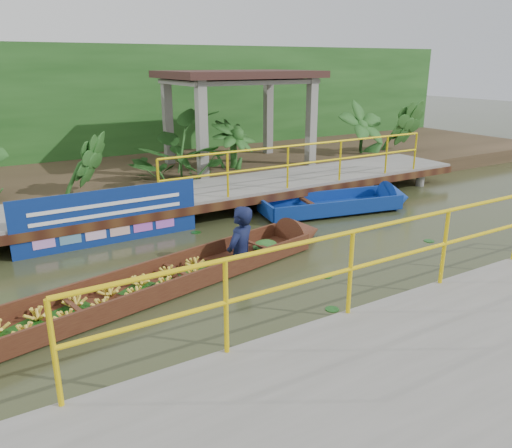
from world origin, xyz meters
TOP-DOWN VIEW (x-y plane):
  - ground at (0.00, 0.00)m, footprint 80.00×80.00m
  - land_strip at (0.00, 7.50)m, footprint 30.00×8.00m
  - far_dock at (0.02, 3.43)m, footprint 16.00×2.06m
  - pavilion at (3.00, 6.30)m, footprint 4.40×3.00m
  - foliage_backdrop at (0.00, 10.00)m, footprint 30.00×0.80m
  - vendor_boat at (-2.02, -0.01)m, footprint 8.76×2.66m
  - moored_blue_boat at (3.95, 1.73)m, footprint 4.03×1.71m
  - blue_banner at (-2.07, 2.48)m, footprint 3.61×0.04m
  - tropical_plants at (2.25, 5.30)m, footprint 14.30×1.30m

SIDE VIEW (x-z plane):
  - ground at x=0.00m, z-range 0.00..0.00m
  - moored_blue_boat at x=3.95m, z-range -0.30..0.63m
  - land_strip at x=0.00m, z-range 0.00..0.45m
  - vendor_boat at x=-2.02m, z-range -0.82..1.48m
  - far_dock at x=0.02m, z-range -0.35..1.30m
  - blue_banner at x=-2.07m, z-range -0.01..1.12m
  - tropical_plants at x=2.25m, z-range 0.45..2.08m
  - foliage_backdrop at x=0.00m, z-range 0.00..4.00m
  - pavilion at x=3.00m, z-range 1.32..4.32m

